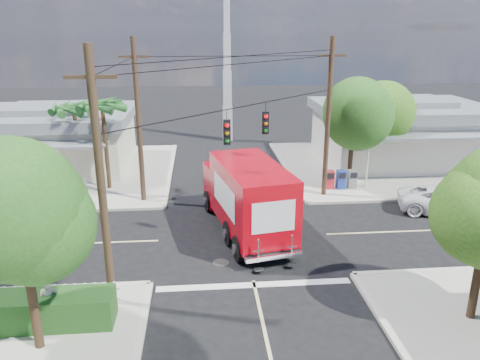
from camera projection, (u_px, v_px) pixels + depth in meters
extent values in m
plane|color=black|center=(244.00, 237.00, 22.06)|extent=(120.00, 120.00, 0.00)
cube|color=#AAA59A|center=(382.00, 165.00, 33.37)|extent=(14.00, 14.00, 0.14)
cube|color=beige|center=(286.00, 168.00, 32.78)|extent=(0.25, 14.00, 0.14)
cube|color=beige|center=(428.00, 199.00, 26.74)|extent=(14.00, 0.25, 0.14)
cube|color=#AAA59A|center=(66.00, 173.00, 31.54)|extent=(14.00, 14.00, 0.14)
cube|color=beige|center=(171.00, 170.00, 32.12)|extent=(0.25, 14.00, 0.14)
cube|color=beige|center=(31.00, 212.00, 24.91)|extent=(14.00, 0.25, 0.14)
cube|color=beige|center=(230.00, 174.00, 31.52)|extent=(0.12, 12.00, 0.01)
cube|color=beige|center=(447.00, 230.00, 22.89)|extent=(12.00, 0.12, 0.01)
cube|color=beige|center=(25.00, 245.00, 21.23)|extent=(12.00, 0.12, 0.01)
cube|color=silver|center=(254.00, 285.00, 17.99)|extent=(7.50, 0.40, 0.01)
cube|color=silver|center=(399.00, 137.00, 33.89)|extent=(11.00, 8.00, 3.40)
cube|color=gray|center=(402.00, 109.00, 33.25)|extent=(11.80, 8.80, 0.70)
cube|color=gray|center=(403.00, 102.00, 33.09)|extent=(6.05, 4.40, 0.50)
cube|color=gray|center=(434.00, 136.00, 28.87)|extent=(9.90, 1.80, 0.15)
cylinder|color=silver|center=(367.00, 164.00, 28.20)|extent=(0.12, 0.12, 2.90)
cube|color=beige|center=(54.00, 144.00, 32.35)|extent=(10.00, 8.00, 3.20)
cube|color=gray|center=(51.00, 116.00, 31.75)|extent=(10.80, 8.80, 0.70)
cube|color=gray|center=(50.00, 109.00, 31.59)|extent=(5.50, 4.40, 0.50)
cube|color=gray|center=(28.00, 146.00, 27.37)|extent=(9.00, 1.80, 0.15)
cylinder|color=silver|center=(97.00, 170.00, 27.37)|extent=(0.12, 0.12, 2.70)
cube|color=silver|center=(228.00, 123.00, 40.57)|extent=(0.80, 0.80, 3.00)
cube|color=silver|center=(227.00, 88.00, 39.63)|extent=(0.70, 0.70, 3.00)
cube|color=silver|center=(227.00, 52.00, 38.70)|extent=(0.60, 0.60, 3.00)
cube|color=silver|center=(227.00, 13.00, 37.77)|extent=(0.50, 0.50, 3.00)
cylinder|color=#422D1C|center=(32.00, 293.00, 13.76)|extent=(0.28, 0.28, 3.71)
sphere|color=#234E1A|center=(20.00, 220.00, 13.03)|extent=(3.71, 3.71, 3.71)
sphere|color=#234E1A|center=(7.00, 210.00, 13.12)|extent=(3.02, 3.02, 3.02)
sphere|color=#234E1A|center=(30.00, 228.00, 12.81)|extent=(3.25, 3.25, 3.25)
cylinder|color=#422D1C|center=(351.00, 153.00, 28.41)|extent=(0.28, 0.28, 4.10)
sphere|color=#234E1A|center=(354.00, 111.00, 27.62)|extent=(4.10, 4.10, 4.10)
sphere|color=#234E1A|center=(347.00, 106.00, 27.69)|extent=(3.33, 3.33, 3.33)
sphere|color=#234E1A|center=(361.00, 114.00, 27.40)|extent=(3.58, 3.58, 3.58)
cylinder|color=#422D1C|center=(379.00, 147.00, 30.79)|extent=(0.28, 0.28, 3.58)
sphere|color=#265F15|center=(382.00, 113.00, 30.10)|extent=(3.58, 3.58, 3.58)
sphere|color=#265F15|center=(375.00, 109.00, 30.18)|extent=(2.91, 2.91, 2.91)
sphere|color=#265F15|center=(389.00, 116.00, 29.88)|extent=(3.14, 3.14, 3.14)
cylinder|color=#422D1C|center=(478.00, 271.00, 15.24)|extent=(0.28, 0.28, 3.46)
sphere|color=#265F15|center=(474.00, 201.00, 14.66)|extent=(2.81, 2.81, 2.81)
cylinder|color=#422D1C|center=(106.00, 148.00, 27.71)|extent=(0.24, 0.24, 5.00)
cone|color=#266225|center=(118.00, 104.00, 26.98)|extent=(0.50, 2.06, 0.98)
cone|color=#266225|center=(114.00, 102.00, 27.62)|extent=(1.92, 1.68, 0.98)
cone|color=#266225|center=(101.00, 102.00, 27.72)|extent=(2.12, 0.95, 0.98)
cone|color=#266225|center=(89.00, 103.00, 27.21)|extent=(1.34, 2.07, 0.98)
cone|color=#266225|center=(86.00, 105.00, 26.47)|extent=(1.34, 2.07, 0.98)
cone|color=#266225|center=(95.00, 106.00, 26.06)|extent=(2.12, 0.95, 0.98)
cone|color=#266225|center=(110.00, 106.00, 26.28)|extent=(1.92, 1.68, 0.98)
cylinder|color=#422D1C|center=(78.00, 146.00, 29.03)|extent=(0.24, 0.24, 4.60)
cone|color=#266225|center=(89.00, 107.00, 28.36)|extent=(0.50, 2.06, 0.98)
cone|color=#266225|center=(86.00, 105.00, 29.00)|extent=(1.92, 1.68, 0.98)
cone|color=#266225|center=(74.00, 105.00, 29.10)|extent=(2.12, 0.95, 0.98)
cone|color=#266225|center=(62.00, 106.00, 28.58)|extent=(1.34, 2.07, 0.98)
cone|color=#266225|center=(58.00, 108.00, 27.85)|extent=(1.34, 2.07, 0.98)
cone|color=#266225|center=(67.00, 110.00, 27.43)|extent=(2.12, 0.95, 0.98)
cone|color=#266225|center=(80.00, 109.00, 27.66)|extent=(1.92, 1.68, 0.98)
cylinder|color=#473321|center=(101.00, 186.00, 15.30)|extent=(0.28, 0.28, 9.00)
cube|color=#473321|center=(91.00, 77.00, 14.21)|extent=(1.60, 0.12, 0.12)
cylinder|color=#473321|center=(328.00, 120.00, 26.01)|extent=(0.28, 0.28, 9.00)
cube|color=#473321|center=(332.00, 56.00, 24.92)|extent=(1.60, 0.12, 0.12)
cylinder|color=#473321|center=(139.00, 124.00, 25.15)|extent=(0.28, 0.28, 9.00)
cube|color=#473321|center=(134.00, 57.00, 24.06)|extent=(1.60, 0.12, 0.12)
cylinder|color=black|center=(244.00, 106.00, 20.13)|extent=(10.43, 10.43, 0.04)
cube|color=black|center=(227.00, 132.00, 19.60)|extent=(0.30, 0.24, 1.05)
sphere|color=red|center=(227.00, 125.00, 19.37)|extent=(0.20, 0.20, 0.20)
cube|color=black|center=(265.00, 123.00, 21.56)|extent=(0.30, 0.24, 1.05)
sphere|color=red|center=(266.00, 116.00, 21.32)|extent=(0.20, 0.20, 0.20)
cube|color=silver|center=(32.00, 303.00, 15.96)|extent=(5.94, 0.05, 0.08)
cube|color=silver|center=(31.00, 292.00, 15.83)|extent=(5.94, 0.05, 0.08)
cube|color=silver|center=(115.00, 295.00, 16.14)|extent=(0.09, 0.06, 1.00)
cube|color=#1B4619|center=(17.00, 311.00, 15.12)|extent=(6.20, 1.20, 1.10)
cube|color=red|center=(330.00, 180.00, 28.20)|extent=(0.50, 0.50, 1.10)
cube|color=navy|center=(341.00, 179.00, 28.25)|extent=(0.50, 0.50, 1.10)
cube|color=slate|center=(352.00, 179.00, 28.31)|extent=(0.50, 0.50, 1.10)
cube|color=black|center=(245.00, 219.00, 22.70)|extent=(3.83, 8.24, 0.25)
cube|color=#BD0310|center=(229.00, 184.00, 25.28)|extent=(2.73, 2.17, 2.24)
cube|color=black|center=(225.00, 173.00, 25.80)|extent=(2.15, 0.66, 0.97)
cube|color=silver|center=(225.00, 191.00, 26.33)|extent=(2.32, 0.57, 0.36)
cube|color=#BD0310|center=(251.00, 196.00, 21.39)|extent=(3.64, 6.28, 2.95)
cube|color=white|center=(278.00, 190.00, 21.68)|extent=(0.73, 3.60, 1.32)
cube|color=white|center=(224.00, 196.00, 21.00)|extent=(0.73, 3.60, 1.32)
cube|color=white|center=(274.00, 217.00, 18.63)|extent=(1.80, 0.37, 1.32)
cube|color=silver|center=(274.00, 256.00, 19.03)|extent=(2.45, 0.72, 0.18)
cube|color=silver|center=(258.00, 251.00, 18.59)|extent=(0.46, 0.15, 1.02)
cube|color=silver|center=(292.00, 247.00, 18.97)|extent=(0.46, 0.15, 1.02)
cylinder|color=black|center=(209.00, 201.00, 25.08)|extent=(0.54, 1.16, 1.12)
cylinder|color=black|center=(250.00, 197.00, 25.70)|extent=(0.54, 1.16, 1.12)
cylinder|color=black|center=(239.00, 249.00, 19.69)|extent=(0.54, 1.16, 1.12)
cylinder|color=black|center=(291.00, 242.00, 20.31)|extent=(0.54, 1.16, 1.12)
imported|color=silver|center=(447.00, 200.00, 24.81)|extent=(5.48, 3.69, 1.39)
imported|color=beige|center=(49.00, 302.00, 15.17)|extent=(0.69, 0.60, 1.60)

